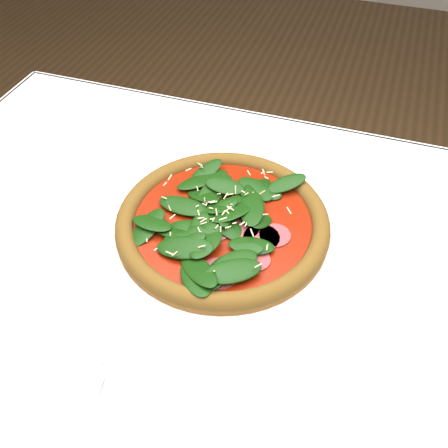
% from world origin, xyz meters
% --- Properties ---
extents(dining_table, '(1.21, 0.81, 0.75)m').
position_xyz_m(dining_table, '(0.00, 0.00, 0.65)').
color(dining_table, silver).
rests_on(dining_table, ground).
extents(plate, '(0.37, 0.37, 0.02)m').
position_xyz_m(plate, '(-0.05, 0.07, 0.76)').
color(plate, white).
rests_on(plate, dining_table).
extents(pizza, '(0.37, 0.37, 0.04)m').
position_xyz_m(pizza, '(-0.05, 0.07, 0.78)').
color(pizza, '#9B6625').
rests_on(pizza, plate).
extents(napkin, '(0.18, 0.12, 0.01)m').
position_xyz_m(napkin, '(-0.10, -0.27, 0.76)').
color(napkin, silver).
rests_on(napkin, dining_table).
extents(fork, '(0.05, 0.18, 0.00)m').
position_xyz_m(fork, '(-0.10, -0.24, 0.77)').
color(fork, silver).
rests_on(fork, napkin).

